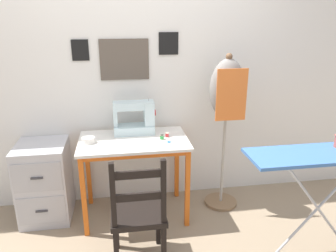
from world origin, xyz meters
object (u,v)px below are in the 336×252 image
at_px(fabric_bowl, 88,140).
at_px(thread_spool_mid_table, 167,135).
at_px(wooden_chair, 138,214).
at_px(filing_cabinet, 45,181).
at_px(sewing_machine, 136,119).
at_px(dress_form, 227,99).
at_px(scissors, 173,142).
at_px(thread_spool_near_machine, 162,137).
at_px(ironing_board, 326,159).

xyz_separation_m(fabric_bowl, thread_spool_mid_table, (0.69, 0.03, -0.01)).
distance_m(wooden_chair, filing_cabinet, 1.10).
height_order(fabric_bowl, thread_spool_mid_table, fabric_bowl).
distance_m(sewing_machine, wooden_chair, 0.95).
relative_size(sewing_machine, dress_form, 0.26).
xyz_separation_m(scissors, wooden_chair, (-0.35, -0.54, -0.34)).
distance_m(scissors, thread_spool_near_machine, 0.11).
relative_size(wooden_chair, filing_cabinet, 1.26).
distance_m(sewing_machine, scissors, 0.42).
bearing_deg(filing_cabinet, thread_spool_near_machine, -6.98).
bearing_deg(wooden_chair, filing_cabinet, 137.04).
distance_m(sewing_machine, ironing_board, 1.60).
relative_size(thread_spool_near_machine, thread_spool_mid_table, 1.06).
xyz_separation_m(wooden_chair, dress_form, (0.87, 0.70, 0.67)).
height_order(thread_spool_near_machine, filing_cabinet, thread_spool_near_machine).
bearing_deg(thread_spool_near_machine, fabric_bowl, 178.79).
bearing_deg(scissors, filing_cabinet, 169.80).
bearing_deg(fabric_bowl, thread_spool_mid_table, 2.85).
bearing_deg(thread_spool_mid_table, filing_cabinet, 175.76).
bearing_deg(filing_cabinet, fabric_bowl, -15.23).
relative_size(dress_form, ironing_board, 1.31).
bearing_deg(ironing_board, dress_form, 118.97).
bearing_deg(ironing_board, filing_cabinet, 157.25).
distance_m(thread_spool_near_machine, dress_form, 0.69).
height_order(sewing_machine, filing_cabinet, sewing_machine).
bearing_deg(ironing_board, scissors, 145.09).
bearing_deg(sewing_machine, filing_cabinet, -175.94).
height_order(thread_spool_near_machine, wooden_chair, wooden_chair).
xyz_separation_m(thread_spool_near_machine, wooden_chair, (-0.26, -0.62, -0.36)).
distance_m(thread_spool_mid_table, ironing_board, 1.31).
distance_m(fabric_bowl, thread_spool_near_machine, 0.64).
xyz_separation_m(dress_form, ironing_board, (0.47, -0.84, -0.25)).
height_order(sewing_machine, fabric_bowl, sewing_machine).
distance_m(thread_spool_mid_table, wooden_chair, 0.82).
distance_m(fabric_bowl, dress_form, 1.28).
bearing_deg(thread_spool_mid_table, dress_form, 2.91).
relative_size(thread_spool_near_machine, dress_form, 0.03).
height_order(scissors, ironing_board, ironing_board).
height_order(fabric_bowl, dress_form, dress_form).
height_order(sewing_machine, wooden_chair, sewing_machine).
bearing_deg(sewing_machine, thread_spool_near_machine, -42.54).
relative_size(filing_cabinet, dress_form, 0.48).
bearing_deg(fabric_bowl, dress_form, 2.88).
bearing_deg(wooden_chair, dress_form, 38.57).
relative_size(thread_spool_mid_table, wooden_chair, 0.05).
bearing_deg(sewing_machine, scissors, -42.60).
height_order(thread_spool_mid_table, wooden_chair, wooden_chair).
distance_m(scissors, ironing_board, 1.21).
bearing_deg(fabric_bowl, ironing_board, -24.54).
height_order(fabric_bowl, thread_spool_near_machine, fabric_bowl).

